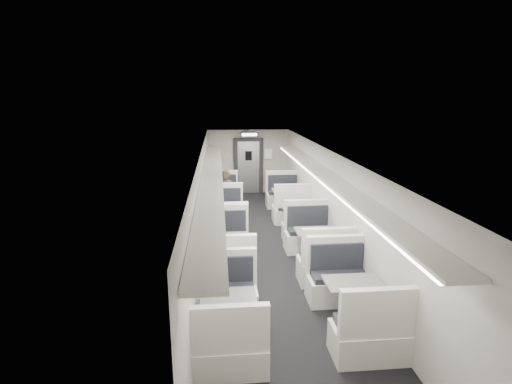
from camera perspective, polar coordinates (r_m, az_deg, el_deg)
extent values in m
cube|color=black|center=(9.62, 1.63, -9.07)|extent=(3.00, 12.00, 0.12)
cube|color=white|center=(8.95, 1.74, 5.97)|extent=(3.00, 12.00, 0.12)
cube|color=beige|center=(15.10, -1.12, 4.37)|extent=(3.00, 0.12, 2.40)
cube|color=beige|center=(9.15, -8.07, -2.05)|extent=(0.12, 12.00, 2.40)
cube|color=beige|center=(9.52, 11.04, -1.56)|extent=(0.12, 12.00, 2.40)
cube|color=silver|center=(12.13, -4.69, -2.78)|extent=(1.06, 0.59, 0.45)
cube|color=black|center=(12.08, -4.71, -1.49)|extent=(0.94, 0.47, 0.10)
cube|color=silver|center=(11.77, -4.73, -0.39)|extent=(1.06, 0.12, 0.70)
cube|color=silver|center=(13.64, -4.78, -0.91)|extent=(1.06, 0.59, 0.45)
cube|color=black|center=(13.54, -4.80, 0.19)|extent=(0.94, 0.47, 0.10)
cube|color=silver|center=(13.71, -4.84, 1.65)|extent=(1.06, 0.12, 0.70)
cylinder|color=#B2B2B4|center=(12.85, -4.74, -1.27)|extent=(0.10, 0.10, 0.69)
cylinder|color=#B2B2B4|center=(12.94, -4.72, -2.69)|extent=(0.36, 0.36, 0.03)
cube|color=gray|center=(12.75, -4.78, 0.40)|extent=(0.88, 0.60, 0.04)
cube|color=silver|center=(9.86, -4.49, -6.66)|extent=(1.12, 0.63, 0.48)
cube|color=black|center=(9.79, -4.53, -5.00)|extent=(1.00, 0.50, 0.11)
cube|color=silver|center=(9.45, -4.54, -3.68)|extent=(1.12, 0.13, 0.74)
cube|color=silver|center=(11.43, -4.64, -3.77)|extent=(1.12, 0.63, 0.48)
cube|color=black|center=(11.31, -4.66, -2.41)|extent=(1.00, 0.50, 0.11)
cube|color=silver|center=(11.48, -4.71, -0.52)|extent=(1.12, 0.13, 0.74)
cylinder|color=#B2B2B4|center=(10.60, -4.58, -4.46)|extent=(0.11, 0.11, 0.73)
cylinder|color=#B2B2B4|center=(10.71, -4.55, -6.23)|extent=(0.38, 0.38, 0.03)
cube|color=gray|center=(10.48, -4.62, -2.34)|extent=(0.93, 0.64, 0.04)
cube|color=silver|center=(7.85, -4.21, -12.26)|extent=(1.11, 0.62, 0.47)
cube|color=black|center=(7.76, -4.25, -10.25)|extent=(0.99, 0.49, 0.10)
cube|color=silver|center=(7.40, -4.25, -8.83)|extent=(1.11, 0.13, 0.73)
cube|color=silver|center=(9.35, -4.43, -7.86)|extent=(1.11, 0.62, 0.47)
cube|color=black|center=(9.22, -4.46, -6.26)|extent=(0.99, 0.49, 0.10)
cube|color=silver|center=(9.36, -4.53, -3.92)|extent=(1.11, 0.13, 0.73)
cylinder|color=#B2B2B4|center=(8.54, -4.35, -9.09)|extent=(0.10, 0.10, 0.72)
cylinder|color=#B2B2B4|center=(8.68, -4.30, -11.20)|extent=(0.38, 0.38, 0.03)
cube|color=gray|center=(8.39, -4.40, -6.56)|extent=(0.92, 0.63, 0.04)
cube|color=silver|center=(5.88, -3.67, -22.39)|extent=(1.01, 0.56, 0.43)
cube|color=black|center=(5.75, -3.72, -20.11)|extent=(0.90, 0.45, 0.10)
cube|color=silver|center=(5.39, -3.69, -18.96)|extent=(1.01, 0.11, 0.67)
cube|color=silver|center=(7.13, -4.06, -15.30)|extent=(1.01, 0.56, 0.43)
cube|color=black|center=(6.98, -4.09, -13.53)|extent=(0.90, 0.45, 0.10)
cube|color=silver|center=(7.07, -4.17, -10.60)|extent=(1.01, 0.11, 0.67)
cylinder|color=#B2B2B4|center=(6.43, -3.90, -17.64)|extent=(0.10, 0.10, 0.66)
cylinder|color=#B2B2B4|center=(6.60, -3.85, -19.98)|extent=(0.34, 0.34, 0.03)
cube|color=gray|center=(6.25, -3.96, -14.76)|extent=(0.84, 0.57, 0.04)
cube|color=silver|center=(11.85, 5.07, -3.15)|extent=(1.10, 0.61, 0.47)
cube|color=black|center=(11.80, 5.08, -1.78)|extent=(0.97, 0.49, 0.10)
cube|color=silver|center=(11.48, 5.34, -0.63)|extent=(1.10, 0.12, 0.73)
cube|color=silver|center=(13.38, 3.84, -1.14)|extent=(1.10, 0.61, 0.47)
cube|color=black|center=(13.28, 3.88, 0.01)|extent=(0.97, 0.49, 0.10)
cube|color=silver|center=(13.46, 3.73, 1.55)|extent=(1.10, 0.12, 0.73)
cylinder|color=#B2B2B4|center=(12.58, 4.43, -1.54)|extent=(0.10, 0.10, 0.72)
cylinder|color=#B2B2B4|center=(12.68, 4.40, -3.03)|extent=(0.37, 0.37, 0.03)
cube|color=gray|center=(12.48, 4.46, 0.23)|extent=(0.91, 0.62, 0.04)
cube|color=silver|center=(10.41, 6.61, -5.76)|extent=(1.00, 0.55, 0.42)
cube|color=black|center=(10.35, 6.62, -4.36)|extent=(0.88, 0.44, 0.09)
cube|color=silver|center=(10.05, 6.93, -3.24)|extent=(1.00, 0.11, 0.66)
cube|color=silver|center=(11.77, 5.15, -3.39)|extent=(1.00, 0.55, 0.42)
cube|color=black|center=(11.67, 5.21, -2.21)|extent=(0.88, 0.44, 0.09)
cube|color=silver|center=(11.81, 5.03, -0.59)|extent=(1.00, 0.11, 0.66)
cylinder|color=#B2B2B4|center=(11.05, 5.85, -3.94)|extent=(0.09, 0.09, 0.65)
cylinder|color=#B2B2B4|center=(11.15, 5.81, -5.46)|extent=(0.34, 0.34, 0.03)
cube|color=gray|center=(10.94, 5.90, -2.14)|extent=(0.83, 0.56, 0.04)
cube|color=silver|center=(8.29, 9.97, -10.95)|extent=(1.12, 0.62, 0.47)
cube|color=black|center=(8.20, 10.00, -9.02)|extent=(0.99, 0.50, 0.11)
cube|color=silver|center=(7.86, 10.59, -7.61)|extent=(1.12, 0.13, 0.74)
cube|color=silver|center=(9.76, 7.45, -6.97)|extent=(1.12, 0.62, 0.47)
cube|color=black|center=(9.63, 7.55, -5.42)|extent=(0.99, 0.50, 0.11)
cube|color=silver|center=(9.78, 7.27, -3.17)|extent=(1.12, 0.13, 0.74)
cylinder|color=#B2B2B4|center=(8.97, 8.63, -8.05)|extent=(0.11, 0.11, 0.73)
cylinder|color=#B2B2B4|center=(9.11, 8.55, -10.08)|extent=(0.38, 0.38, 0.03)
cube|color=gray|center=(8.83, 8.73, -5.61)|extent=(0.93, 0.63, 0.04)
cube|color=silver|center=(6.32, 15.95, -19.89)|extent=(1.09, 0.61, 0.46)
cube|color=black|center=(6.19, 16.03, -17.56)|extent=(0.97, 0.48, 0.10)
cube|color=silver|center=(5.84, 17.15, -16.20)|extent=(1.09, 0.12, 0.72)
cube|color=silver|center=(7.62, 11.54, -13.42)|extent=(1.09, 0.61, 0.46)
cube|color=black|center=(7.47, 11.72, -11.59)|extent=(0.97, 0.48, 0.10)
cube|color=silver|center=(7.57, 11.28, -8.68)|extent=(1.09, 0.12, 0.72)
cylinder|color=#B2B2B4|center=(6.89, 13.57, -15.47)|extent=(0.10, 0.10, 0.71)
cylinder|color=#B2B2B4|center=(7.06, 13.40, -17.88)|extent=(0.37, 0.37, 0.03)
cube|color=gray|center=(6.71, 13.76, -12.52)|extent=(0.90, 0.62, 0.04)
imported|color=black|center=(11.70, -4.31, -0.58)|extent=(0.67, 0.57, 1.56)
cube|color=black|center=(12.43, -7.08, 2.90)|extent=(0.02, 1.18, 0.84)
cube|color=black|center=(10.27, -7.40, 0.59)|extent=(0.02, 1.18, 0.84)
cube|color=black|center=(8.15, -7.90, -2.95)|extent=(0.02, 1.18, 0.84)
cube|color=black|center=(6.08, -8.75, -8.92)|extent=(0.02, 1.18, 0.84)
cube|color=silver|center=(8.68, -6.33, 2.02)|extent=(0.46, 10.40, 0.05)
cube|color=white|center=(8.69, -5.00, 1.73)|extent=(0.05, 10.20, 0.04)
cube|color=silver|center=(8.99, 9.95, 2.31)|extent=(0.46, 10.40, 0.05)
cube|color=white|center=(8.95, 8.70, 1.98)|extent=(0.05, 10.20, 0.04)
cube|color=black|center=(15.01, -1.09, 3.73)|extent=(1.10, 0.10, 2.10)
cube|color=#B2B2B4|center=(14.99, -1.08, 3.52)|extent=(0.80, 0.05, 1.95)
cube|color=black|center=(14.88, -1.07, 5.20)|extent=(0.25, 0.02, 0.35)
cube|color=black|center=(14.36, -0.96, 8.22)|extent=(0.62, 0.10, 0.16)
cube|color=white|center=(14.30, -0.94, 8.20)|extent=(0.54, 0.02, 0.10)
cube|color=white|center=(14.99, 1.78, 5.45)|extent=(0.32, 0.02, 0.40)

